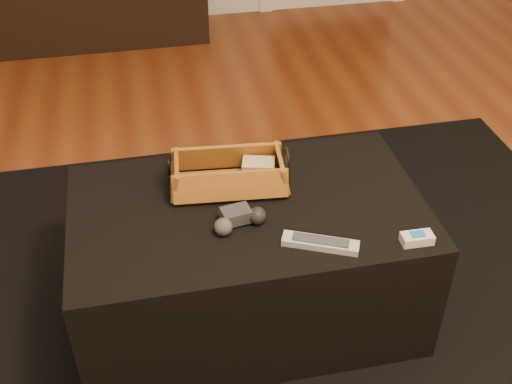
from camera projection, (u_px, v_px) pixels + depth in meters
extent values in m
cube|color=brown|center=(180.00, 383.00, 1.85)|extent=(5.00, 5.50, 0.01)
cube|color=white|center=(130.00, 11.00, 3.94)|extent=(5.00, 0.04, 0.12)
cube|color=black|center=(252.00, 321.00, 2.02)|extent=(2.60, 2.00, 0.01)
cube|color=black|center=(248.00, 260.00, 1.93)|extent=(1.00, 0.60, 0.42)
cube|color=black|center=(224.00, 183.00, 1.86)|extent=(0.18, 0.04, 0.02)
cube|color=tan|center=(258.00, 169.00, 1.89)|extent=(0.11, 0.09, 0.05)
cube|color=olive|center=(229.00, 184.00, 1.88)|extent=(0.31, 0.16, 0.01)
cube|color=#936021|center=(227.00, 156.00, 1.91)|extent=(0.32, 0.06, 0.09)
cube|color=#AE6827|center=(231.00, 186.00, 1.79)|extent=(0.32, 0.06, 0.09)
cube|color=#9E6F23|center=(282.00, 167.00, 1.86)|extent=(0.04, 0.16, 0.09)
cube|color=brown|center=(174.00, 174.00, 1.83)|extent=(0.04, 0.16, 0.09)
torus|color=black|center=(287.00, 157.00, 1.84)|extent=(0.01, 0.06, 0.06)
torus|color=black|center=(169.00, 165.00, 1.81)|extent=(0.01, 0.06, 0.06)
cube|color=#2B2C2E|center=(236.00, 215.00, 1.73)|extent=(0.09, 0.07, 0.04)
sphere|color=#38383B|center=(223.00, 227.00, 1.70)|extent=(0.06, 0.06, 0.05)
sphere|color=black|center=(257.00, 216.00, 1.73)|extent=(0.06, 0.06, 0.05)
cube|color=silver|center=(320.00, 243.00, 1.67)|extent=(0.20, 0.12, 0.02)
cube|color=#333235|center=(321.00, 240.00, 1.66)|extent=(0.15, 0.09, 0.00)
cube|color=beige|center=(417.00, 238.00, 1.67)|extent=(0.08, 0.04, 0.03)
cube|color=blue|center=(418.00, 234.00, 1.67)|extent=(0.04, 0.03, 0.01)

